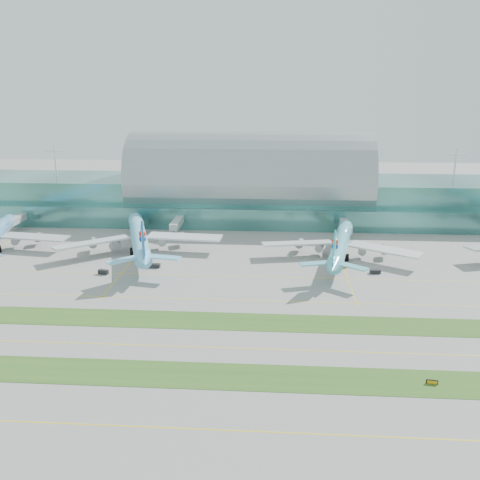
# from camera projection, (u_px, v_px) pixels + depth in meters

# --- Properties ---
(ground) EXTENTS (700.00, 700.00, 0.00)m
(ground) POSITION_uv_depth(u_px,v_px,m) (227.00, 324.00, 149.57)
(ground) COLOR gray
(ground) RESTS_ON ground
(terminal) EXTENTS (340.00, 69.10, 36.00)m
(terminal) POSITION_uv_depth(u_px,v_px,m) (250.00, 190.00, 269.28)
(terminal) COLOR #3D7A75
(terminal) RESTS_ON ground
(grass_strip_near) EXTENTS (420.00, 12.00, 0.08)m
(grass_strip_near) POSITION_uv_depth(u_px,v_px,m) (215.00, 376.00, 122.69)
(grass_strip_near) COLOR #2D591E
(grass_strip_near) RESTS_ON ground
(grass_strip_far) EXTENTS (420.00, 12.00, 0.08)m
(grass_strip_far) POSITION_uv_depth(u_px,v_px,m) (227.00, 321.00, 151.48)
(grass_strip_far) COLOR #2D591E
(grass_strip_far) RESTS_ON ground
(taxiline_a) EXTENTS (420.00, 0.35, 0.01)m
(taxiline_a) POSITION_uv_depth(u_px,v_px,m) (204.00, 429.00, 103.50)
(taxiline_a) COLOR yellow
(taxiline_a) RESTS_ON ground
(taxiline_b) EXTENTS (420.00, 0.35, 0.01)m
(taxiline_b) POSITION_uv_depth(u_px,v_px,m) (222.00, 348.00, 136.13)
(taxiline_b) COLOR yellow
(taxiline_b) RESTS_ON ground
(taxiline_c) EXTENTS (420.00, 0.35, 0.01)m
(taxiline_c) POSITION_uv_depth(u_px,v_px,m) (232.00, 300.00, 166.84)
(taxiline_c) COLOR yellow
(taxiline_c) RESTS_ON ground
(taxiline_d) EXTENTS (420.00, 0.35, 0.01)m
(taxiline_d) POSITION_uv_depth(u_px,v_px,m) (237.00, 276.00, 187.96)
(taxiline_d) COLOR yellow
(taxiline_d) RESTS_ON ground
(airliner_b) EXTENTS (64.10, 74.33, 20.95)m
(airliner_b) POSITION_uv_depth(u_px,v_px,m) (139.00, 236.00, 214.42)
(airliner_b) COLOR #71CBF9
(airliner_b) RESTS_ON ground
(airliner_c) EXTENTS (60.24, 69.20, 19.15)m
(airliner_c) POSITION_uv_depth(u_px,v_px,m) (341.00, 243.00, 207.02)
(airliner_c) COLOR #61C1D6
(airliner_c) RESTS_ON ground
(gse_c) EXTENTS (3.82, 2.34, 1.59)m
(gse_c) POSITION_uv_depth(u_px,v_px,m) (103.00, 272.00, 189.89)
(gse_c) COLOR black
(gse_c) RESTS_ON ground
(gse_d) EXTENTS (3.91, 2.00, 1.48)m
(gse_d) POSITION_uv_depth(u_px,v_px,m) (155.00, 266.00, 196.87)
(gse_d) COLOR black
(gse_d) RESTS_ON ground
(gse_e) EXTENTS (3.86, 2.83, 1.56)m
(gse_e) POSITION_uv_depth(u_px,v_px,m) (343.00, 265.00, 197.66)
(gse_e) COLOR orange
(gse_e) RESTS_ON ground
(gse_f) EXTENTS (3.83, 2.40, 1.44)m
(gse_f) POSITION_uv_depth(u_px,v_px,m) (375.00, 271.00, 190.68)
(gse_f) COLOR black
(gse_f) RESTS_ON ground
(taxiway_sign_east) EXTENTS (2.60, 0.69, 1.10)m
(taxiway_sign_east) POSITION_uv_depth(u_px,v_px,m) (432.00, 382.00, 119.14)
(taxiway_sign_east) COLOR black
(taxiway_sign_east) RESTS_ON ground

